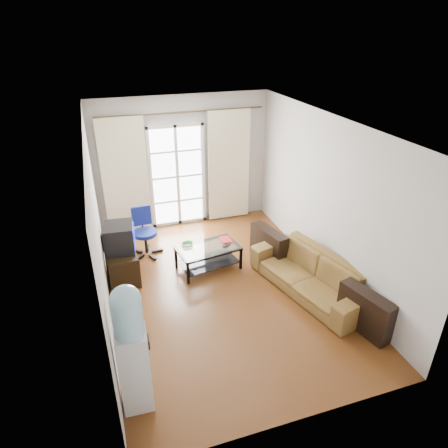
{
  "coord_description": "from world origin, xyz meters",
  "views": [
    {
      "loc": [
        -1.66,
        -5.14,
        3.96
      ],
      "look_at": [
        0.14,
        0.35,
        0.99
      ],
      "focal_mm": 32.0,
      "sensor_mm": 36.0,
      "label": 1
    }
  ],
  "objects_px": {
    "task_chair": "(145,241)",
    "water_cooler": "(132,347)",
    "sofa": "(311,274)",
    "crt_tv": "(118,238)",
    "coffee_table": "(208,255)",
    "tv_stand": "(122,266)"
  },
  "relations": [
    {
      "from": "task_chair",
      "to": "water_cooler",
      "type": "relative_size",
      "value": 0.56
    },
    {
      "from": "task_chair",
      "to": "water_cooler",
      "type": "distance_m",
      "value": 3.41
    },
    {
      "from": "crt_tv",
      "to": "task_chair",
      "type": "height_order",
      "value": "crt_tv"
    },
    {
      "from": "sofa",
      "to": "coffee_table",
      "type": "relative_size",
      "value": 2.01
    },
    {
      "from": "sofa",
      "to": "coffee_table",
      "type": "distance_m",
      "value": 1.79
    },
    {
      "from": "sofa",
      "to": "crt_tv",
      "type": "xyz_separation_m",
      "value": [
        -2.86,
        1.35,
        0.45
      ]
    },
    {
      "from": "sofa",
      "to": "tv_stand",
      "type": "distance_m",
      "value": 3.13
    },
    {
      "from": "crt_tv",
      "to": "water_cooler",
      "type": "bearing_deg",
      "value": -85.58
    },
    {
      "from": "tv_stand",
      "to": "water_cooler",
      "type": "relative_size",
      "value": 0.45
    },
    {
      "from": "sofa",
      "to": "task_chair",
      "type": "bearing_deg",
      "value": -144.43
    },
    {
      "from": "coffee_table",
      "to": "sofa",
      "type": "bearing_deg",
      "value": -39.4
    },
    {
      "from": "coffee_table",
      "to": "crt_tv",
      "type": "distance_m",
      "value": 1.57
    },
    {
      "from": "water_cooler",
      "to": "crt_tv",
      "type": "bearing_deg",
      "value": 91.03
    },
    {
      "from": "coffee_table",
      "to": "crt_tv",
      "type": "height_order",
      "value": "crt_tv"
    },
    {
      "from": "crt_tv",
      "to": "water_cooler",
      "type": "distance_m",
      "value": 2.67
    },
    {
      "from": "sofa",
      "to": "crt_tv",
      "type": "distance_m",
      "value": 3.19
    },
    {
      "from": "sofa",
      "to": "tv_stand",
      "type": "height_order",
      "value": "sofa"
    },
    {
      "from": "sofa",
      "to": "crt_tv",
      "type": "bearing_deg",
      "value": -129.53
    },
    {
      "from": "coffee_table",
      "to": "water_cooler",
      "type": "xyz_separation_m",
      "value": [
        -1.55,
        -2.45,
        0.58
      ]
    },
    {
      "from": "crt_tv",
      "to": "task_chair",
      "type": "bearing_deg",
      "value": 58.52
    },
    {
      "from": "tv_stand",
      "to": "task_chair",
      "type": "distance_m",
      "value": 0.88
    },
    {
      "from": "crt_tv",
      "to": "coffee_table",
      "type": "bearing_deg",
      "value": -2.18
    }
  ]
}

